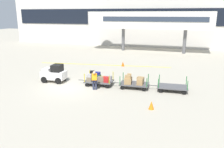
% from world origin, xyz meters
% --- Properties ---
extents(ground_plane, '(120.00, 120.00, 0.00)m').
position_xyz_m(ground_plane, '(0.00, 0.00, 0.00)').
color(ground_plane, '#A8A08E').
extents(apron_lead_line, '(15.45, 2.46, 0.01)m').
position_xyz_m(apron_lead_line, '(-0.38, 8.87, 0.00)').
color(apron_lead_line, yellow).
rests_on(apron_lead_line, ground_plane).
extents(terminal_building, '(51.22, 2.51, 9.68)m').
position_xyz_m(terminal_building, '(0.00, 25.98, 4.85)').
color(terminal_building, beige).
rests_on(terminal_building, ground_plane).
extents(jet_bridge, '(19.45, 3.00, 6.18)m').
position_xyz_m(jet_bridge, '(2.04, 19.99, 4.84)').
color(jet_bridge, silver).
rests_on(jet_bridge, ground_plane).
extents(baggage_tug, '(2.17, 1.35, 1.58)m').
position_xyz_m(baggage_tug, '(-2.22, 1.20, 0.75)').
color(baggage_tug, white).
rests_on(baggage_tug, ground_plane).
extents(baggage_cart_lead, '(3.04, 1.54, 1.14)m').
position_xyz_m(baggage_cart_lead, '(1.87, 1.48, 0.55)').
color(baggage_cart_lead, '#4C4C4F').
rests_on(baggage_cart_lead, ground_plane).
extents(baggage_cart_middle, '(3.04, 1.54, 1.13)m').
position_xyz_m(baggage_cart_middle, '(4.88, 1.65, 0.55)').
color(baggage_cart_middle, '#4C4C4F').
rests_on(baggage_cart_middle, ground_plane).
extents(baggage_cart_tail, '(3.04, 1.54, 1.10)m').
position_xyz_m(baggage_cart_tail, '(7.92, 1.85, 0.35)').
color(baggage_cart_tail, '#4C4C4F').
rests_on(baggage_cart_tail, ground_plane).
extents(baggage_handler, '(0.50, 0.51, 1.56)m').
position_xyz_m(baggage_handler, '(2.03, 0.25, 0.87)').
color(baggage_handler, '#2D334C').
rests_on(baggage_handler, ground_plane).
extents(safety_cone_near, '(0.36, 0.36, 0.55)m').
position_xyz_m(safety_cone_near, '(1.98, 8.95, 0.28)').
color(safety_cone_near, '#EA590F').
rests_on(safety_cone_near, ground_plane).
extents(safety_cone_far, '(0.36, 0.36, 0.55)m').
position_xyz_m(safety_cone_far, '(6.87, -2.11, 0.28)').
color(safety_cone_far, orange).
rests_on(safety_cone_far, ground_plane).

